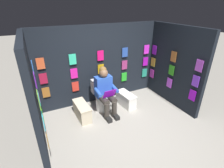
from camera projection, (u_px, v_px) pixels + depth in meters
The scene contains 8 objects.
ground_plane at pixel (137, 141), 3.41m from camera, with size 30.00×30.00×0.00m, color #9E998E.
display_wall_back at pixel (100, 65), 4.51m from camera, with size 3.40×0.14×2.06m.
display_wall_left at pixel (174, 66), 4.38m from camera, with size 0.14×1.86×2.06m.
display_wall_right at pixel (33, 94), 3.04m from camera, with size 0.14×1.86×2.06m.
toilet at pixel (102, 97), 4.35m from camera, with size 0.41×0.56×0.77m.
person_reading at pixel (106, 91), 4.05m from camera, with size 0.53×0.69×1.19m.
comic_longbox_near at pixel (82, 111), 4.02m from camera, with size 0.29×0.68×0.38m.
comic_longbox_far at pixel (126, 99), 4.52m from camera, with size 0.33×0.64×0.36m.
Camera 1 is at (1.58, 2.09, 2.52)m, focal length 27.09 mm.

